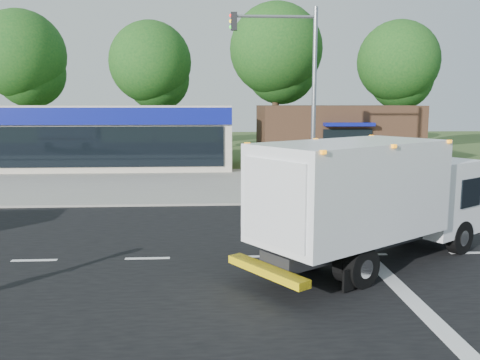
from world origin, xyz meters
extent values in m
plane|color=#385123|center=(0.00, 0.00, 0.00)|extent=(120.00, 120.00, 0.00)
cube|color=black|center=(0.00, 0.00, 0.00)|extent=(60.00, 14.00, 0.02)
cube|color=gray|center=(0.00, 8.20, 0.06)|extent=(60.00, 2.40, 0.12)
cube|color=gray|center=(0.00, 14.00, 0.01)|extent=(60.00, 9.00, 0.02)
cube|color=silver|center=(-6.00, 0.00, 0.02)|extent=(1.20, 0.15, 0.01)
cube|color=silver|center=(-3.00, 0.00, 0.02)|extent=(1.20, 0.15, 0.01)
cube|color=silver|center=(0.00, 0.00, 0.02)|extent=(1.20, 0.15, 0.01)
cube|color=silver|center=(3.00, 0.00, 0.02)|extent=(1.20, 0.15, 0.01)
cube|color=silver|center=(6.00, 0.00, 0.02)|extent=(1.20, 0.15, 0.01)
cube|color=silver|center=(3.00, -3.00, 0.02)|extent=(0.40, 7.00, 0.01)
cube|color=black|center=(2.16, -1.24, 0.69)|extent=(4.66, 3.60, 0.35)
cube|color=white|center=(5.07, 0.74, 1.54)|extent=(2.84, 2.88, 2.08)
cube|color=black|center=(5.85, 1.27, 1.73)|extent=(1.18, 1.64, 0.89)
cube|color=white|center=(2.16, -1.24, 2.08)|extent=(5.44, 4.75, 2.33)
cube|color=silver|center=(0.09, -2.64, 2.03)|extent=(1.16, 1.67, 1.88)
cube|color=yellow|center=(-0.06, -2.74, 0.55)|extent=(1.62, 2.16, 0.18)
cube|color=orange|center=(2.16, -1.24, 3.22)|extent=(5.29, 4.67, 0.08)
cylinder|color=black|center=(4.58, 1.55, 0.48)|extent=(0.95, 0.78, 0.95)
cylinder|color=black|center=(5.64, -0.01, 0.48)|extent=(0.95, 0.78, 0.95)
cylinder|color=black|center=(1.03, -0.81, 0.48)|extent=(0.95, 0.78, 0.95)
cylinder|color=black|center=(2.14, -2.45, 0.48)|extent=(0.95, 0.78, 0.95)
cube|color=#C1B5A0|center=(-9.00, 20.00, 2.00)|extent=(18.00, 6.00, 4.00)
cube|color=navy|center=(-9.00, 16.95, 3.40)|extent=(18.00, 0.30, 1.00)
cube|color=black|center=(-9.00, 16.95, 1.60)|extent=(17.00, 0.12, 2.40)
cube|color=#382316|center=(7.00, 20.00, 2.00)|extent=(10.00, 6.00, 4.00)
cube|color=navy|center=(7.00, 16.90, 2.90)|extent=(3.00, 1.20, 0.20)
cube|color=black|center=(7.00, 16.95, 1.50)|extent=(3.00, 0.12, 2.20)
cylinder|color=gray|center=(3.00, 7.60, 4.00)|extent=(0.18, 0.18, 8.00)
cylinder|color=gray|center=(1.30, 7.60, 7.60)|extent=(3.40, 0.12, 0.12)
cube|color=black|center=(-0.30, 7.60, 7.40)|extent=(0.25, 0.25, 0.70)
cylinder|color=#332114|center=(-16.00, 28.00, 3.67)|extent=(0.56, 0.56, 7.35)
sphere|color=#154918|center=(-16.00, 28.00, 7.88)|extent=(6.93, 6.93, 6.93)
sphere|color=#154918|center=(-15.50, 28.50, 6.51)|extent=(5.46, 5.46, 5.46)
cylinder|color=#332114|center=(-6.00, 28.00, 3.43)|extent=(0.56, 0.56, 6.86)
sphere|color=#154918|center=(-6.00, 28.00, 7.35)|extent=(6.47, 6.47, 6.47)
sphere|color=#154918|center=(-5.50, 28.50, 6.08)|extent=(5.10, 5.10, 5.10)
cylinder|color=#332114|center=(4.00, 28.00, 3.92)|extent=(0.56, 0.56, 7.84)
sphere|color=#154918|center=(4.00, 28.00, 8.40)|extent=(7.39, 7.39, 7.39)
sphere|color=#154918|center=(4.50, 28.50, 6.94)|extent=(5.82, 5.82, 5.82)
cylinder|color=#332114|center=(14.00, 28.00, 3.50)|extent=(0.56, 0.56, 7.00)
sphere|color=#154918|center=(14.00, 28.00, 7.50)|extent=(6.60, 6.60, 6.60)
sphere|color=#154918|center=(14.50, 28.50, 6.20)|extent=(5.20, 5.20, 5.20)
camera|label=1|loc=(-1.26, -13.36, 4.19)|focal=38.00mm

